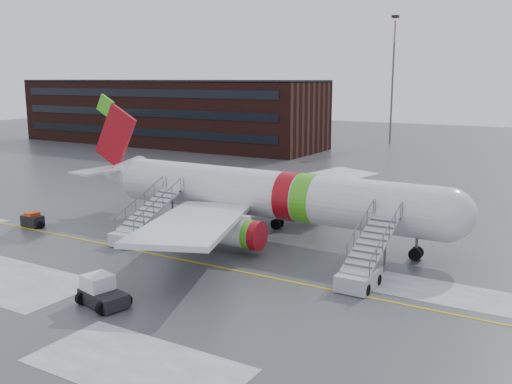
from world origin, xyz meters
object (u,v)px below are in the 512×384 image
Objects in this scene: airstair_fwd at (363,267)px; baggage_tractor at (33,221)px; pushback_tug at (101,292)px; airstair_aft at (139,228)px; airliner at (259,194)px.

airstair_fwd reaches higher than baggage_tractor.
pushback_tug is 20.31m from baggage_tractor.
baggage_tractor is (-10.96, -1.33, -0.53)m from airstair_aft.
airstair_fwd is 2.37× the size of pushback_tug.
airstair_fwd is at bearing 2.58° from baggage_tractor.
airstair_aft is 2.37× the size of pushback_tug.
airstair_fwd is at bearing 43.17° from pushback_tug.
pushback_tug is at bearing -136.83° from airstair_fwd.
airliner reaches higher than airstair_aft.
airstair_fwd and airstair_aft have the same top height.
airliner reaches higher than baggage_tractor.
airstair_aft reaches higher than pushback_tug.
airliner is 10.80× the size of pushback_tug.
airstair_fwd reaches higher than pushback_tug.
airstair_aft is (-7.09, -6.54, -2.35)m from airliner.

